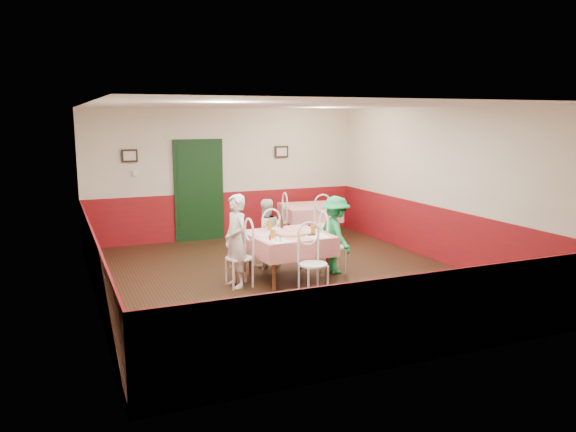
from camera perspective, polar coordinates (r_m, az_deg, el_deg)
name	(u,v)px	position (r m, az deg, el deg)	size (l,w,h in m)	color
floor	(288,279)	(9.27, 0.03, -6.37)	(7.00, 7.00, 0.00)	black
ceiling	(288,105)	(8.90, 0.03, 11.20)	(7.00, 7.00, 0.00)	white
back_wall	(225,174)	(12.25, -6.40, 4.27)	(6.00, 0.10, 2.80)	beige
front_wall	(420,237)	(5.96, 13.31, -2.05)	(6.00, 0.10, 2.80)	beige
left_wall	(90,206)	(8.29, -19.43, 1.00)	(0.10, 7.00, 2.80)	beige
right_wall	(441,185)	(10.51, 15.28, 3.02)	(0.10, 7.00, 2.80)	beige
wainscot_back	(226,215)	(12.36, -6.30, 0.11)	(6.00, 0.03, 1.00)	maroon
wainscot_front	(416,319)	(6.22, 12.89, -10.16)	(6.00, 0.03, 1.00)	maroon
wainscot_left	(95,268)	(8.47, -18.97, -5.02)	(0.03, 7.00, 1.00)	maroon
wainscot_right	(438,234)	(10.64, 14.99, -1.80)	(0.03, 7.00, 1.00)	maroon
door	(199,192)	(12.09, -9.03, 2.46)	(0.96, 0.06, 2.10)	black
picture_left	(129,156)	(11.75, -15.80, 5.91)	(0.32, 0.03, 0.26)	black
picture_right	(281,152)	(12.60, -0.67, 6.54)	(0.32, 0.03, 0.26)	black
thermostat	(135,173)	(11.80, -15.24, 4.24)	(0.10, 0.03, 0.10)	white
main_table	(288,257)	(9.15, 0.00, -4.17)	(1.22, 1.22, 0.77)	red
second_table	(309,223)	(12.04, 2.20, -0.71)	(1.12, 1.12, 0.77)	red
chair_left	(239,258)	(8.80, -4.98, -4.28)	(0.42, 0.42, 0.90)	white
chair_right	(333,247)	(9.53, 4.59, -3.16)	(0.42, 0.42, 0.90)	white
chair_far	(267,242)	(9.88, -2.19, -2.66)	(0.42, 0.42, 0.90)	white
chair_near	(313,264)	(8.40, 2.59, -4.94)	(0.42, 0.42, 0.90)	white
chair_second_a	(277,222)	(11.73, -1.12, -0.62)	(0.42, 0.42, 0.90)	white
chair_second_b	(325,226)	(11.36, 3.81, -0.99)	(0.42, 0.42, 0.90)	white
pizza	(291,233)	(9.01, 0.27, -1.78)	(0.48, 0.48, 0.03)	#B74723
plate_left	(265,235)	(8.91, -2.40, -1.97)	(0.25, 0.25, 0.01)	white
plate_right	(312,230)	(9.29, 2.40, -1.47)	(0.25, 0.25, 0.01)	white
plate_far	(276,229)	(9.40, -1.20, -1.33)	(0.25, 0.25, 0.01)	white
glass_a	(273,234)	(8.68, -1.57, -1.87)	(0.08, 0.08, 0.14)	#BF7219
glass_b	(313,230)	(9.04, 2.55, -1.38)	(0.08, 0.08, 0.14)	#BF7219
glass_c	(270,226)	(9.35, -1.88, -0.98)	(0.08, 0.08, 0.15)	#BF7219
beer_bottle	(282,223)	(9.42, -0.63, -0.74)	(0.05, 0.05, 0.20)	#381C0A
shaker_a	(276,238)	(8.51, -1.28, -2.28)	(0.04, 0.04, 0.09)	silver
shaker_b	(280,239)	(8.46, -0.78, -2.35)	(0.04, 0.04, 0.09)	silver
shaker_c	(270,238)	(8.55, -1.86, -2.22)	(0.04, 0.04, 0.09)	#B23319
menu_left	(278,241)	(8.54, -1.05, -2.53)	(0.30, 0.40, 0.00)	white
menu_right	(318,236)	(8.91, 3.10, -2.01)	(0.30, 0.40, 0.00)	white
wallet	(311,235)	(8.95, 2.39, -1.90)	(0.11, 0.09, 0.02)	black
diner_left	(236,241)	(8.72, -5.31, -2.54)	(0.53, 0.35, 1.46)	gray
diner_far	(265,233)	(9.89, -2.32, -1.73)	(0.59, 0.46, 1.21)	gray
diner_right	(336,235)	(9.51, 4.87, -1.91)	(0.85, 0.49, 1.31)	gray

